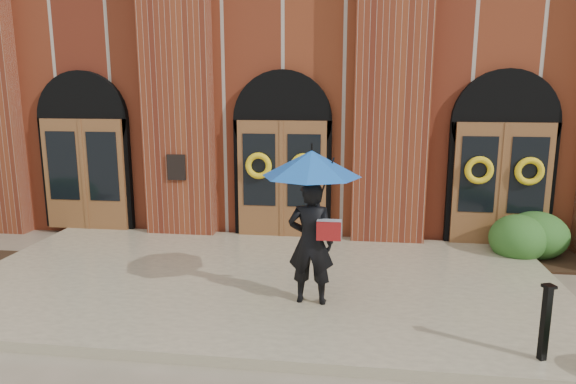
# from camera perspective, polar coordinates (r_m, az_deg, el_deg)

# --- Properties ---
(ground) EXTENTS (90.00, 90.00, 0.00)m
(ground) POSITION_cam_1_polar(r_m,az_deg,el_deg) (8.79, -3.29, -10.72)
(ground) COLOR gray
(ground) RESTS_ON ground
(landing) EXTENTS (10.00, 5.30, 0.15)m
(landing) POSITION_cam_1_polar(r_m,az_deg,el_deg) (8.90, -3.11, -9.91)
(landing) COLOR tan
(landing) RESTS_ON ground
(church_building) EXTENTS (16.20, 12.53, 7.00)m
(church_building) POSITION_cam_1_polar(r_m,az_deg,el_deg) (16.84, 2.35, 12.11)
(church_building) COLOR maroon
(church_building) RESTS_ON ground
(man_with_umbrella) EXTENTS (1.50, 1.50, 2.30)m
(man_with_umbrella) POSITION_cam_1_polar(r_m,az_deg,el_deg) (7.44, 2.63, -0.64)
(man_with_umbrella) COLOR black
(man_with_umbrella) RESTS_ON landing
(metal_post) EXTENTS (0.17, 0.17, 0.94)m
(metal_post) POSITION_cam_1_polar(r_m,az_deg,el_deg) (6.89, 26.69, -12.67)
(metal_post) COLOR black
(metal_post) RESTS_ON landing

